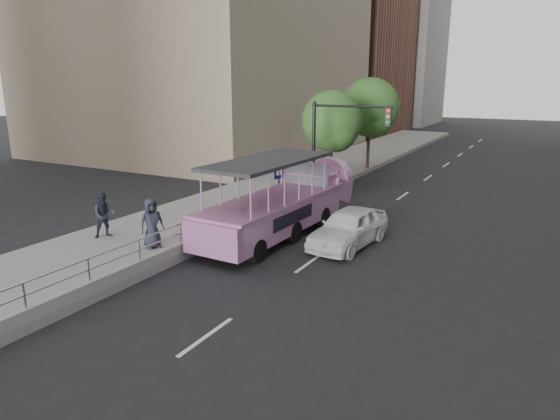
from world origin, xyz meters
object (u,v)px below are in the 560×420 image
Objects in this scene: pedestrian_mid at (104,215)px; street_tree_far at (371,110)px; street_tree_near at (333,123)px; duck_boat at (285,204)px; pedestrian_far at (152,223)px; traffic_signal at (335,136)px; parking_sign at (279,181)px; car at (349,227)px.

street_tree_far is at bearing 22.36° from pedestrian_mid.
pedestrian_mid is 0.31× the size of street_tree_near.
street_tree_near is at bearing 100.91° from duck_boat.
pedestrian_far is 0.35× the size of traffic_signal.
street_tree_far reaches higher than duck_boat.
parking_sign is (1.39, 7.01, 0.47)m from pedestrian_far.
traffic_signal is 3.80m from street_tree_near.
duck_boat is 3.15m from car.
duck_boat reaches higher than pedestrian_far.
pedestrian_far is 0.28× the size of street_tree_far.
traffic_signal is (-0.14, 5.56, 2.29)m from duck_boat.
car is at bearing -63.20° from street_tree_near.
traffic_signal reaches higher than pedestrian_far.
traffic_signal is at bearing 91.39° from duck_boat.
duck_boat is at bearing -54.81° from parking_sign.
traffic_signal is at bearing 6.85° from pedestrian_mid.
duck_boat is 1.53× the size of street_tree_far.
pedestrian_mid is at bearing -100.73° from street_tree_far.
duck_boat is 5.73m from pedestrian_far.
pedestrian_far is at bearing -101.17° from parking_sign.
parking_sign is at bearing -87.50° from street_tree_near.
duck_boat reaches higher than pedestrian_mid.
traffic_signal is (5.17, 10.50, 2.31)m from pedestrian_mid.
car is 2.38× the size of pedestrian_far.
street_tree_near is (-1.60, 3.43, 0.32)m from traffic_signal.
pedestrian_far is 11.12m from traffic_signal.
traffic_signal is 0.81× the size of street_tree_far.
street_tree_far reaches higher than traffic_signal.
street_tree_far is at bearing 112.10° from car.
car is 11.09m from street_tree_near.
duck_boat is 7.25m from pedestrian_mid.
duck_boat is 1.90× the size of traffic_signal.
street_tree_near is (3.58, 13.92, 2.63)m from pedestrian_mid.
pedestrian_far is at bearing -137.19° from car.
pedestrian_mid is (-8.38, -4.42, 0.45)m from car.
pedestrian_far reaches higher than pedestrian_mid.
street_tree_near is 0.89× the size of street_tree_far.
parking_sign is at bearing -89.54° from street_tree_far.
pedestrian_mid is 7.98m from parking_sign.
pedestrian_mid is 14.61m from street_tree_near.
parking_sign reaches higher than car.
car is 5.25m from parking_sign.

